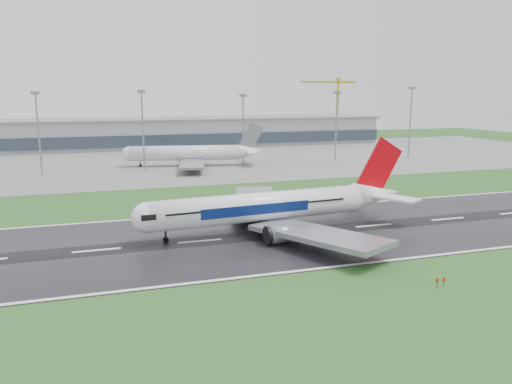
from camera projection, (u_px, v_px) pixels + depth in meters
name	position (u px, v px, depth m)	size (l,w,h in m)	color
ground	(292.00, 233.00, 105.40)	(520.00, 520.00, 0.00)	#234E1C
runway	(292.00, 233.00, 105.39)	(400.00, 45.00, 0.10)	black
apron	(191.00, 159.00, 222.34)	(400.00, 130.00, 0.08)	slate
terminal	(172.00, 133.00, 276.99)	(240.00, 36.00, 15.00)	gray
main_airliner	(279.00, 188.00, 106.11)	(63.03, 60.03, 18.61)	white
parked_airliner	(191.00, 145.00, 200.74)	(58.59, 54.55, 17.17)	silver
tower_crane	(337.00, 108.00, 320.82)	(39.66, 2.16, 39.55)	#BC9519
floodmast_1	(39.00, 135.00, 178.59)	(0.64, 0.64, 29.06)	gray
floodmast_2	(143.00, 132.00, 189.40)	(0.64, 0.64, 29.64)	gray
floodmast_3	(243.00, 132.00, 201.32)	(0.64, 0.64, 28.00)	gray
floodmast_4	(336.00, 128.00, 213.53)	(0.64, 0.64, 29.14)	gray
floodmast_5	(410.00, 124.00, 224.24)	(0.64, 0.64, 31.13)	gray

